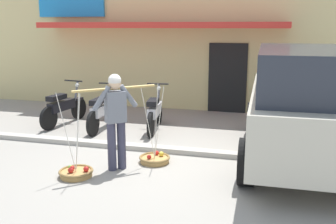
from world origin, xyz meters
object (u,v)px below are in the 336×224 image
at_px(motorcycle_nearest_shop, 63,107).
at_px(motorcycle_third_in_row, 155,112).
at_px(motorcycle_second_in_row, 103,111).
at_px(fruit_basket_left_side, 155,158).
at_px(fruit_vendor, 116,116).
at_px(fruit_basket_right_side, 76,172).
at_px(parked_truck, 305,101).

bearing_deg(motorcycle_nearest_shop, motorcycle_third_in_row, 1.34).
relative_size(motorcycle_nearest_shop, motorcycle_second_in_row, 1.00).
distance_m(motorcycle_second_in_row, motorcycle_third_in_row, 1.28).
bearing_deg(fruit_basket_left_side, motorcycle_nearest_shop, 146.01).
relative_size(fruit_basket_left_side, motorcycle_nearest_shop, 0.80).
height_order(fruit_basket_left_side, motorcycle_third_in_row, fruit_basket_left_side).
xyz_separation_m(fruit_vendor, motorcycle_nearest_shop, (-2.51, 2.56, -0.52)).
relative_size(fruit_basket_right_side, motorcycle_third_in_row, 0.80).
bearing_deg(motorcycle_third_in_row, fruit_basket_right_side, -98.21).
bearing_deg(motorcycle_second_in_row, motorcycle_nearest_shop, 171.09).
height_order(motorcycle_nearest_shop, motorcycle_third_in_row, same).
distance_m(fruit_basket_right_side, parked_truck, 4.28).
bearing_deg(parked_truck, motorcycle_nearest_shop, 167.94).
relative_size(fruit_basket_left_side, motorcycle_second_in_row, 0.80).
height_order(motorcycle_nearest_shop, motorcycle_second_in_row, same).
relative_size(fruit_basket_right_side, motorcycle_nearest_shop, 0.80).
bearing_deg(motorcycle_second_in_row, parked_truck, -12.86).
height_order(motorcycle_third_in_row, parked_truck, parked_truck).
xyz_separation_m(motorcycle_nearest_shop, parked_truck, (5.69, -1.22, 0.68)).
height_order(fruit_vendor, motorcycle_nearest_shop, fruit_vendor).
distance_m(motorcycle_third_in_row, parked_truck, 3.58).
distance_m(fruit_vendor, motorcycle_second_in_row, 2.78).
xyz_separation_m(fruit_basket_left_side, motorcycle_second_in_row, (-1.89, 1.88, 0.38)).
xyz_separation_m(fruit_basket_right_side, parked_truck, (3.72, 1.84, 1.05)).
xyz_separation_m(fruit_basket_left_side, motorcycle_third_in_row, (-0.64, 2.12, 0.38)).
relative_size(fruit_basket_right_side, motorcycle_second_in_row, 0.80).
bearing_deg(fruit_vendor, motorcycle_second_in_row, 119.55).
bearing_deg(fruit_basket_right_side, parked_truck, 26.27).
relative_size(fruit_vendor, fruit_basket_left_side, 1.17).
distance_m(fruit_basket_right_side, motorcycle_nearest_shop, 3.65).
distance_m(fruit_basket_right_side, motorcycle_third_in_row, 3.17).
relative_size(fruit_basket_left_side, fruit_basket_right_side, 1.00).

